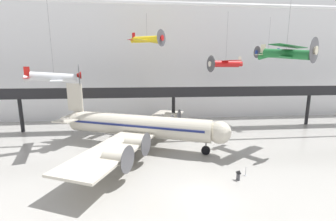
% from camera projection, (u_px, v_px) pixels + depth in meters
% --- Properties ---
extents(ground_plane, '(260.00, 260.00, 0.00)m').
position_uv_depth(ground_plane, '(205.00, 196.00, 22.43)').
color(ground_plane, '#9E9B96').
extents(hangar_back_wall, '(140.00, 3.00, 27.77)m').
position_uv_depth(hangar_back_wall, '(168.00, 62.00, 55.23)').
color(hangar_back_wall, white).
rests_on(hangar_back_wall, ground).
extents(mezzanine_walkway, '(110.00, 3.20, 8.86)m').
position_uv_depth(mezzanine_walkway, '(174.00, 94.00, 45.45)').
color(mezzanine_walkway, black).
rests_on(mezzanine_walkway, ground).
extents(ceiling_truss_beam, '(120.00, 0.60, 0.60)m').
position_uv_depth(ceiling_truss_beam, '(179.00, 3.00, 37.31)').
color(ceiling_truss_beam, silver).
extents(airliner_silver_main, '(27.97, 32.85, 10.00)m').
position_uv_depth(airliner_silver_main, '(137.00, 126.00, 35.72)').
color(airliner_silver_main, beige).
rests_on(airliner_silver_main, ground).
extents(suspended_plane_white_twin, '(5.69, 6.97, 8.19)m').
position_uv_depth(suspended_plane_white_twin, '(268.00, 54.00, 47.33)').
color(suspended_plane_white_twin, silver).
extents(suspended_plane_silver_racer, '(7.98, 9.39, 12.71)m').
position_uv_depth(suspended_plane_silver_racer, '(54.00, 77.00, 33.41)').
color(suspended_plane_silver_racer, silver).
extents(suspended_plane_green_biplane, '(8.97, 8.27, 9.50)m').
position_uv_depth(suspended_plane_green_biplane, '(286.00, 54.00, 33.06)').
color(suspended_plane_green_biplane, '#1E6B33').
extents(suspended_plane_yellow_lowwing, '(7.44, 8.08, 6.29)m').
position_uv_depth(suspended_plane_yellow_lowwing, '(147.00, 39.00, 43.80)').
color(suspended_plane_yellow_lowwing, yellow).
extents(suspended_plane_red_highwing, '(7.16, 8.63, 10.86)m').
position_uv_depth(suspended_plane_red_highwing, '(226.00, 64.00, 42.28)').
color(suspended_plane_red_highwing, red).
extents(stanchion_barrier, '(0.36, 0.36, 1.08)m').
position_uv_depth(stanchion_barrier, '(246.00, 173.00, 26.69)').
color(stanchion_barrier, '#B2B5BA').
rests_on(stanchion_barrier, ground).
extents(info_sign_pedestal, '(0.41, 0.70, 1.24)m').
position_uv_depth(info_sign_pedestal, '(238.00, 176.00, 25.58)').
color(info_sign_pedestal, '#4C4C51').
rests_on(info_sign_pedestal, ground).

